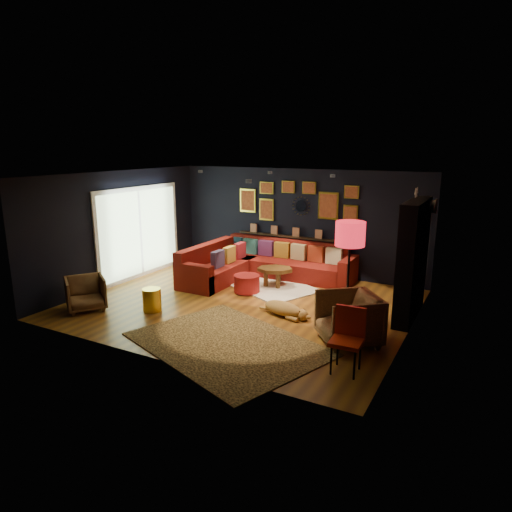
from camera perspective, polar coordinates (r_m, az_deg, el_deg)
The scene contains 20 objects.
floor at distance 9.36m, azimuth -1.68°, elevation -6.02°, with size 6.50×6.50×0.00m, color #955E1D.
room_walls at distance 8.95m, azimuth -1.75°, elevation 3.63°, with size 6.50×6.50×6.50m.
sectional at distance 11.06m, azimuth 0.24°, elevation -1.14°, with size 3.41×2.69×0.86m.
ledge at distance 11.43m, azimuth 5.02°, elevation 2.37°, with size 3.20×0.12×0.04m, color black.
gallery_wall at distance 11.33m, azimuth 5.13°, elevation 6.81°, with size 3.15×0.04×1.02m.
sunburst_mirror at distance 11.30m, azimuth 5.66°, elevation 6.24°, with size 0.47×0.16×0.47m.
fireplace at distance 8.88m, azimuth 18.90°, elevation -0.96°, with size 0.31×1.60×2.20m.
deer_head at distance 9.18m, azimuth 20.22°, elevation 5.94°, with size 0.50×0.28×0.45m.
sliding_door at distance 11.41m, azimuth -14.32°, elevation 2.89°, with size 0.06×2.80×2.20m.
ceiling_spots at distance 9.53m, azimuth 0.66°, elevation 10.11°, with size 3.30×2.50×0.06m.
shag_rug at distance 10.44m, azimuth 1.87°, elevation -3.82°, with size 1.98×1.44×0.03m, color white.
leopard_rug at distance 7.57m, azimuth -3.65°, elevation -10.91°, with size 3.06×2.19×0.02m, color #B18947.
coffee_table at distance 10.40m, azimuth 2.35°, elevation -1.92°, with size 0.99×0.87×0.41m.
pouf at distance 9.99m, azimuth -1.16°, elevation -3.44°, with size 0.57×0.57×0.37m, color maroon.
armchair_left at distance 9.54m, azimuth -20.54°, elevation -4.21°, with size 0.71×0.66×0.73m, color #BB7E47.
armchair_right at distance 7.60m, azimuth 11.51°, elevation -7.40°, with size 0.89×0.84×0.92m, color #BB7E47.
gold_stool at distance 9.15m, azimuth -12.88°, elevation -5.36°, with size 0.36×0.36×0.45m, color gold.
orange_chair at distance 6.69m, azimuth 11.45°, elevation -9.53°, with size 0.46×0.46×0.93m.
floor_lamp at distance 8.05m, azimuth 11.68°, elevation 2.24°, with size 0.52×0.52×1.88m.
dog at distance 8.69m, azimuth 3.40°, elevation -6.24°, with size 1.13×0.56×0.36m, color #C59045, non-canonical shape.
Camera 1 is at (4.42, -7.62, 3.16)m, focal length 32.00 mm.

